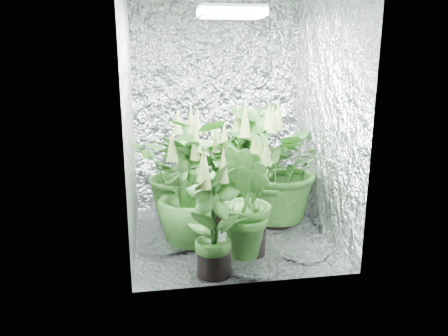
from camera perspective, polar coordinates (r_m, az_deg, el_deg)
name	(u,v)px	position (r m, az deg, el deg)	size (l,w,h in m)	color
ground	(230,236)	(3.80, 0.84, -8.85)	(1.60, 1.60, 0.00)	silver
walls	(231,121)	(3.52, 0.91, 6.21)	(1.62, 1.62, 2.00)	silver
grow_lamp	(231,12)	(3.50, 0.96, 19.72)	(0.50, 0.30, 0.22)	gray
plant_a	(186,170)	(3.92, -5.00, -0.20)	(1.06, 1.06, 1.08)	black
plant_b	(222,180)	(3.85, -0.32, -1.61)	(0.62, 0.62, 0.96)	black
plant_c	(247,168)	(4.02, 3.06, 0.01)	(0.59, 0.59, 1.11)	black
plant_d	(188,193)	(3.49, -4.77, -3.24)	(0.69, 0.69, 0.99)	black
plant_e	(277,168)	(3.92, 6.94, 0.05)	(0.93, 0.93, 1.13)	black
plant_f	(214,220)	(3.03, -1.33, -6.74)	(0.61, 0.61, 0.91)	black
plant_g	(248,204)	(3.26, 3.20, -4.67)	(0.57, 0.57, 0.97)	black
circulation_fan	(282,197)	(4.35, 7.54, -3.78)	(0.19, 0.29, 0.35)	black
plant_label	(222,236)	(3.06, -0.26, -8.87)	(0.05, 0.01, 0.08)	white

